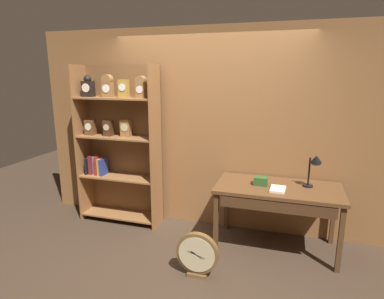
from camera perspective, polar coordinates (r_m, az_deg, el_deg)
ground_plane at (r=3.55m, az=-2.55°, el=-21.31°), size 10.00×10.00×0.00m
back_wood_panel at (r=4.19m, az=3.04°, el=3.43°), size 4.80×0.05×2.60m
bookshelf at (r=4.45m, az=-13.15°, el=1.25°), size 1.13×0.35×2.14m
workbench at (r=3.80m, az=15.02°, el=-7.66°), size 1.40×0.71×0.77m
desk_lamp at (r=3.78m, az=20.94°, el=-2.46°), size 0.18×0.18×0.41m
toolbox_small at (r=3.79m, az=12.15°, el=-5.48°), size 0.15×0.12×0.10m
open_repair_manual at (r=3.67m, az=15.02°, el=-6.83°), size 0.17×0.23×0.02m
round_clock_large at (r=3.40m, az=0.96°, el=-18.16°), size 0.44×0.11×0.48m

